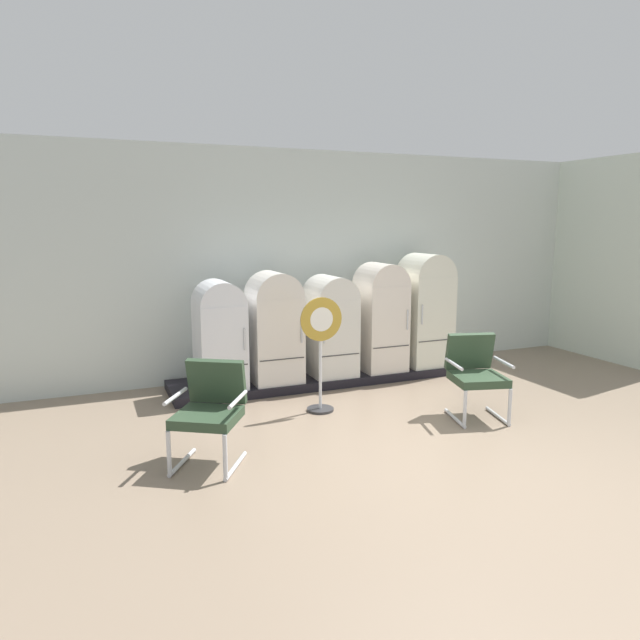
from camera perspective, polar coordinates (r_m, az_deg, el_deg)
The scene contains 12 objects.
ground at distance 5.66m, azimuth 13.31°, elevation -13.85°, with size 12.00×10.00×0.05m, color #826F5B.
back_wall at distance 8.44m, azimuth -0.94°, elevation 5.78°, with size 11.76×0.12×3.23m.
side_wall_right at distance 10.23m, azimuth 26.97°, elevation 5.28°, with size 0.16×2.20×3.23m.
display_plinth at distance 8.12m, azimuth 0.75°, elevation -5.63°, with size 4.38×0.95×0.12m, color black.
refrigerator_0 at distance 7.38m, azimuth -10.00°, elevation -1.10°, with size 0.59×0.68×1.37m.
refrigerator_1 at distance 7.55m, azimuth -4.59°, elevation -0.40°, with size 0.65×0.65×1.46m.
refrigerator_2 at distance 7.87m, azimuth 1.00°, elevation -0.27°, with size 0.60×0.72×1.37m.
refrigerator_3 at distance 8.17m, azimuth 6.07°, elevation 0.66°, with size 0.61×0.67×1.53m.
refrigerator_4 at distance 8.55m, azimuth 10.43°, elevation 1.37°, with size 0.65×0.69×1.64m.
armchair_left at distance 5.40m, azimuth -10.90°, elevation -8.49°, with size 0.81×0.84×0.95m.
armchair_right at distance 6.76m, azimuth 15.25°, elevation -4.92°, with size 0.73×0.77×0.95m.
sign_stand at distance 6.67m, azimuth 0.08°, elevation -3.39°, with size 0.51×0.32×1.36m.
Camera 1 is at (-3.10, -4.17, 2.22)m, focal length 32.05 mm.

